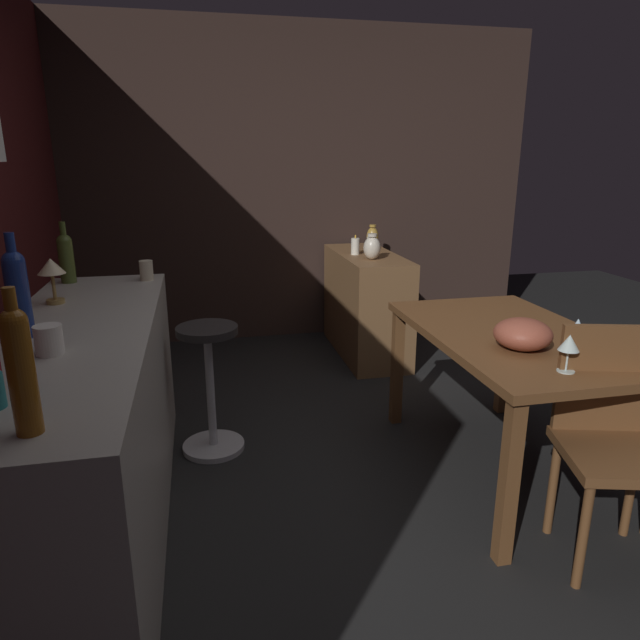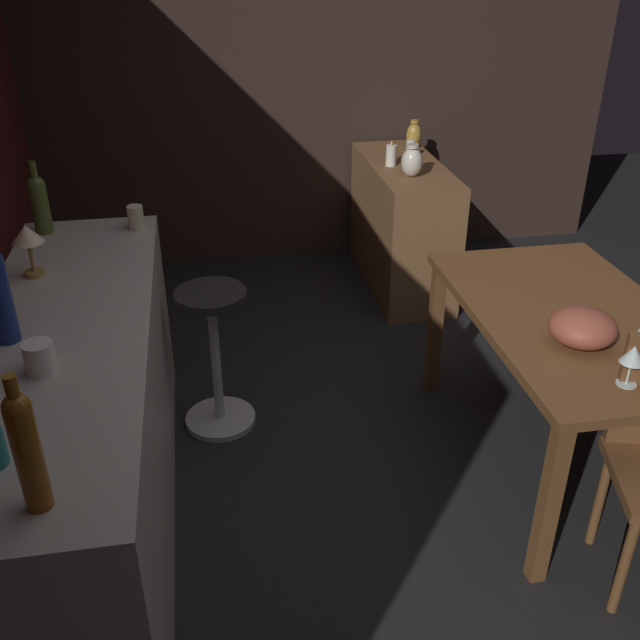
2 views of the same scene
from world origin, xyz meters
TOP-DOWN VIEW (x-y plane):
  - ground_plane at (0.00, 0.00)m, footprint 9.00×9.00m
  - wall_side_right at (2.55, 0.30)m, footprint 0.10×4.40m
  - dining_table at (0.02, -0.46)m, footprint 1.36×0.80m
  - kitchen_counter at (-0.04, 1.51)m, footprint 2.10×0.60m
  - sideboard_cabinet at (1.88, -0.28)m, footprint 1.10×0.44m
  - bar_stool at (0.54, 0.99)m, footprint 0.34×0.34m
  - wine_glass_right at (-0.49, -0.38)m, footprint 0.08×0.08m
  - fruit_bowl at (-0.21, -0.36)m, footprint 0.25×0.25m
  - wine_bottle_amber at (-0.93, 1.43)m, footprint 0.06×0.06m
  - wine_bottle_olive at (0.88, 1.69)m, footprint 0.08×0.08m
  - cup_cream at (0.85, 1.29)m, footprint 0.11×0.07m
  - cup_white at (-0.32, 1.52)m, footprint 0.13×0.09m
  - counter_lamp at (0.41, 1.66)m, footprint 0.12×0.12m
  - pillar_candle_tall at (1.86, -0.18)m, footprint 0.06×0.06m
  - pillar_candle_short at (2.01, -0.35)m, footprint 0.06×0.06m
  - vase_brass at (2.23, -0.43)m, footprint 0.10×0.10m
  - vase_ceramic_ivory at (1.63, -0.24)m, footprint 0.13×0.13m

SIDE VIEW (x-z plane):
  - ground_plane at x=0.00m, z-range 0.00..0.00m
  - bar_stool at x=0.54m, z-range 0.02..0.73m
  - sideboard_cabinet at x=1.88m, z-range 0.00..0.82m
  - kitchen_counter at x=-0.04m, z-range 0.00..0.90m
  - dining_table at x=0.02m, z-range 0.28..1.02m
  - fruit_bowl at x=-0.21m, z-range 0.74..0.88m
  - wine_glass_right at x=-0.49m, z-range 0.78..0.93m
  - pillar_candle_short at x=2.01m, z-range 0.81..0.95m
  - pillar_candle_tall at x=1.86m, z-range 0.81..0.96m
  - vase_brass at x=2.23m, z-range 0.81..1.00m
  - vase_ceramic_ivory at x=1.63m, z-range 0.81..1.00m
  - cup_white at x=-0.32m, z-range 0.90..1.00m
  - cup_cream at x=0.85m, z-range 0.90..1.01m
  - wine_bottle_olive at x=0.88m, z-range 0.88..1.21m
  - counter_lamp at x=0.41m, z-range 0.95..1.16m
  - wine_bottle_amber at x=-0.93m, z-range 0.89..1.26m
  - wall_side_right at x=2.55m, z-range 0.00..2.60m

